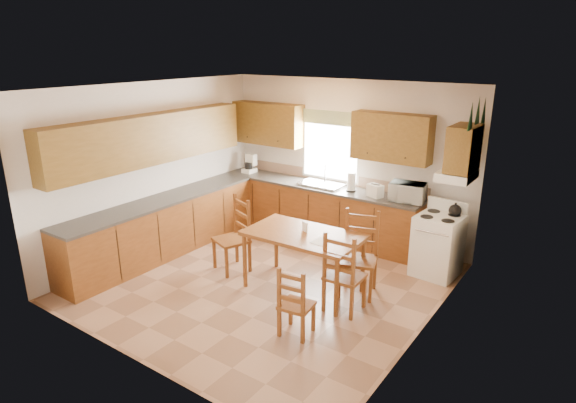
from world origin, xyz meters
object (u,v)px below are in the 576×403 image
Objects in this scene: microwave at (407,192)px; chair_far_left at (231,235)px; dining_table at (303,261)px; chair_near_right at (345,271)px; chair_near_left at (297,300)px; chair_far_right at (358,255)px; stove at (438,246)px.

chair_far_left is at bearing -143.37° from microwave.
chair_near_right is at bearing -13.66° from dining_table.
chair_far_left reaches higher than chair_near_right.
microwave is 2.87m from chair_near_left.
chair_far_left is (-1.93, 0.05, 0.02)m from chair_near_right.
chair_far_left is 1.92m from chair_far_right.
microwave reaches higher than chair_far_right.
chair_far_right reaches higher than chair_near_right.
dining_table is at bearing -13.87° from chair_near_right.
chair_far_right reaches higher than chair_far_left.
dining_table is at bearing -127.19° from stove.
chair_near_left is at bearing 74.65° from chair_near_right.
microwave is 0.32× the size of dining_table.
microwave reaches higher than chair_near_right.
chair_far_right is at bearing 23.59° from dining_table.
microwave is at bearing 71.41° from chair_far_right.
chair_near_right is (0.19, 0.80, 0.10)m from chair_near_left.
dining_table is at bearing -119.83° from microwave.
chair_near_right is (-0.62, -1.66, 0.09)m from stove.
chair_far_right is at bearing -115.01° from stove.
stove is at bearing -112.36° from chair_near_right.
chair_far_left reaches higher than dining_table.
dining_table is 1.22m from chair_far_left.
chair_far_left reaches higher than stove.
stove is 1.37m from chair_far_right.
microwave is 0.43× the size of chair_far_right.
chair_far_right is (-0.03, -1.52, -0.50)m from microwave.
stove is 1.03× the size of chair_near_left.
dining_table is 1.45× the size of chair_near_right.
chair_far_left reaches higher than chair_near_left.
dining_table is 0.75m from chair_near_right.
microwave is 2.77m from chair_far_left.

